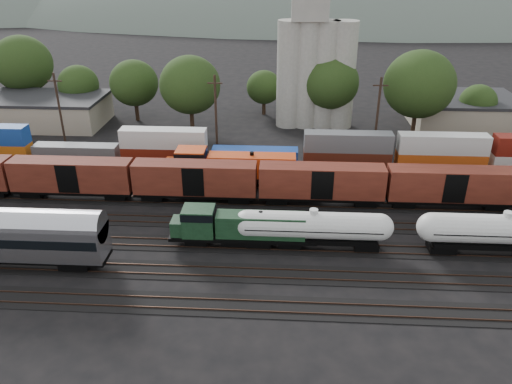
# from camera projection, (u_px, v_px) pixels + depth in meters

# --- Properties ---
(ground) EXTENTS (600.00, 600.00, 0.00)m
(ground) POSITION_uv_depth(u_px,v_px,m) (297.00, 224.00, 57.17)
(ground) COLOR black
(tracks) EXTENTS (180.00, 33.20, 0.20)m
(tracks) POSITION_uv_depth(u_px,v_px,m) (297.00, 224.00, 57.15)
(tracks) COLOR black
(tracks) RESTS_ON ground
(green_locomotive) EXTENTS (15.40, 2.72, 4.08)m
(green_locomotive) POSITION_uv_depth(u_px,v_px,m) (235.00, 226.00, 52.01)
(green_locomotive) COLOR black
(green_locomotive) RESTS_ON ground
(tank_car_a) EXTENTS (16.46, 2.95, 4.31)m
(tank_car_a) POSITION_uv_depth(u_px,v_px,m) (313.00, 227.00, 51.48)
(tank_car_a) COLOR silver
(tank_car_a) RESTS_ON ground
(tank_car_b) EXTENTS (17.56, 3.14, 4.60)m
(tank_car_b) POSITION_uv_depth(u_px,v_px,m) (504.00, 231.00, 50.40)
(tank_car_b) COLOR silver
(tank_car_b) RESTS_ON ground
(orange_locomotive) EXTENTS (18.98, 3.16, 4.74)m
(orange_locomotive) POSITION_uv_depth(u_px,v_px,m) (227.00, 167.00, 65.45)
(orange_locomotive) COLOR black
(orange_locomotive) RESTS_ON ground
(boxcar_string) EXTENTS (122.80, 2.90, 4.20)m
(boxcar_string) POSITION_uv_depth(u_px,v_px,m) (133.00, 177.00, 61.36)
(boxcar_string) COLOR black
(boxcar_string) RESTS_ON ground
(container_wall) EXTENTS (182.68, 2.60, 5.80)m
(container_wall) POSITION_uv_depth(u_px,v_px,m) (383.00, 155.00, 68.79)
(container_wall) COLOR black
(container_wall) RESTS_ON ground
(grain_silo) EXTENTS (13.40, 5.00, 29.00)m
(grain_silo) POSITION_uv_depth(u_px,v_px,m) (315.00, 62.00, 84.41)
(grain_silo) COLOR #A5A398
(grain_silo) RESTS_ON ground
(industrial_sheds) EXTENTS (119.38, 17.26, 5.10)m
(industrial_sheds) POSITION_uv_depth(u_px,v_px,m) (332.00, 113.00, 87.36)
(industrial_sheds) COLOR #9E937F
(industrial_sheds) RESTS_ON ground
(tree_band) EXTENTS (163.73, 23.91, 14.45)m
(tree_band) POSITION_uv_depth(u_px,v_px,m) (286.00, 84.00, 86.48)
(tree_band) COLOR black
(tree_band) RESTS_ON ground
(utility_poles) EXTENTS (122.20, 0.36, 12.00)m
(utility_poles) POSITION_uv_depth(u_px,v_px,m) (296.00, 115.00, 74.21)
(utility_poles) COLOR black
(utility_poles) RESTS_ON ground
(distant_hills) EXTENTS (860.00, 286.00, 130.00)m
(distant_hills) POSITION_uv_depth(u_px,v_px,m) (329.00, 41.00, 298.36)
(distant_hills) COLOR #59665B
(distant_hills) RESTS_ON ground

